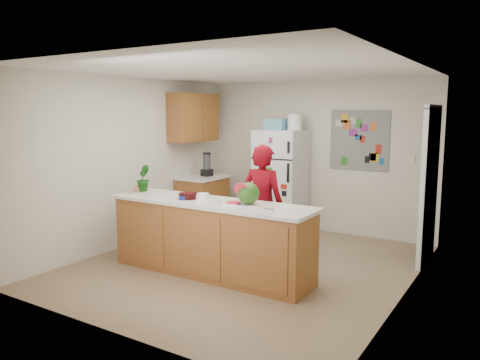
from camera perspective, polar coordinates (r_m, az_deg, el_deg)
The scene contains 26 objects.
floor at distance 6.24m, azimuth 0.66°, elevation -10.44°, with size 4.00×4.50×0.02m, color brown.
wall_back at distance 7.96m, azimuth 9.15°, elevation 2.83°, with size 4.00×0.02×2.50m, color beige.
wall_left at distance 7.20m, azimuth -13.14°, elevation 2.15°, with size 0.02×4.50×2.50m, color beige.
wall_right at distance 5.21m, azimuth 19.92°, elevation -0.40°, with size 0.02×4.50×2.50m, color beige.
ceiling at distance 5.93m, azimuth 0.70°, elevation 13.29°, with size 4.00×4.50×0.02m, color white.
doorway at distance 6.66m, azimuth 22.24°, elevation -0.73°, with size 0.03×0.85×2.04m, color black.
peninsula_base at distance 5.81m, azimuth -3.62°, elevation -7.22°, with size 2.60×0.62×0.88m, color brown.
peninsula_top at distance 5.71m, azimuth -3.66°, elevation -2.77°, with size 2.68×0.70×0.04m, color silver.
side_counter_base at distance 8.13m, azimuth -4.60°, elevation -2.83°, with size 0.60×0.80×0.86m, color brown.
side_counter_top at distance 8.05m, azimuth -4.64°, elevation 0.31°, with size 0.64×0.84×0.04m, color silver.
upper_cabinets at distance 8.01m, azimuth -5.69°, elevation 7.58°, with size 0.35×1.00×0.80m, color brown.
refrigerator at distance 7.86m, azimuth 4.98°, elevation -0.11°, with size 0.75×0.70×1.70m, color silver.
fridge_top_bin at distance 7.82m, azimuth 4.41°, elevation 6.78°, with size 0.35×0.28×0.18m, color #5999B2.
photo_collage at distance 7.66m, azimuth 14.33°, elevation 4.72°, with size 0.95×0.01×0.95m, color slate.
person at distance 6.06m, azimuth 2.79°, elevation -3.13°, with size 0.58×0.38×1.59m, color #62040C.
blender_appliance at distance 8.05m, azimuth -4.06°, elevation 1.83°, with size 0.13×0.13×0.38m, color black.
cutting_board at distance 5.45m, azimuth 0.36°, elevation -2.99°, with size 0.40×0.30×0.01m, color silver.
watermelon at distance 5.41m, azimuth 1.01°, elevation -1.62°, with size 0.26×0.26×0.26m, color #1F5318.
watermelon_slice at distance 5.46m, azimuth -0.81°, elevation -2.80°, with size 0.17×0.17×0.02m, color red.
cherry_bowl at distance 5.87m, azimuth -6.36°, elevation -1.94°, with size 0.23×0.23×0.07m, color black.
white_bowl at distance 5.88m, azimuth -4.70°, elevation -1.96°, with size 0.19×0.19×0.06m, color white.
cobalt_bowl at distance 5.82m, azimuth -6.85°, elevation -2.14°, with size 0.12×0.12×0.05m, color navy.
plate at distance 6.47m, azimuth -12.34°, elevation -1.38°, with size 0.27×0.27×0.02m, color beige.
paper_towel at distance 5.45m, azimuth -1.08°, elevation -2.97°, with size 0.18×0.16×0.02m, color white.
keys at distance 5.18m, azimuth 3.58°, elevation -3.62°, with size 0.10×0.04×0.01m, color slate.
potted_plant at distance 6.44m, azimuth -11.76°, elevation 0.17°, with size 0.20×0.16×0.37m, color #0E3D0A.
Camera 1 is at (3.06, -5.05, 1.99)m, focal length 35.00 mm.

